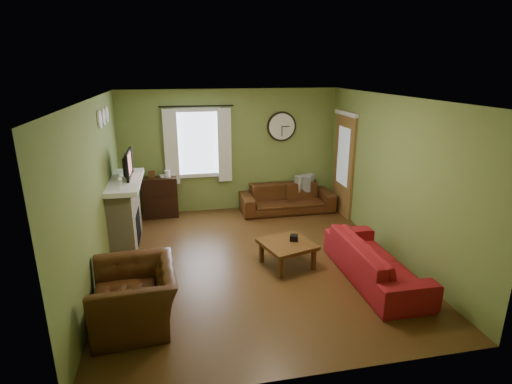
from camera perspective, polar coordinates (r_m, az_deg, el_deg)
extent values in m
cube|color=#4D2F14|center=(6.60, -0.16, -9.81)|extent=(4.60, 5.20, 0.00)
cube|color=white|center=(5.89, -0.19, 13.31)|extent=(4.60, 5.20, 0.00)
cube|color=olive|center=(6.12, -21.80, -0.21)|extent=(0.00, 5.20, 2.60)
cube|color=olive|center=(6.93, 18.84, 2.08)|extent=(0.00, 5.20, 2.60)
cube|color=olive|center=(8.61, -3.58, 5.86)|extent=(4.60, 0.00, 2.60)
cube|color=olive|center=(3.78, 7.69, -9.90)|extent=(4.60, 0.00, 2.60)
cube|color=tan|center=(7.40, -18.18, -3.00)|extent=(0.40, 1.40, 1.10)
cube|color=black|center=(7.46, -16.55, -4.72)|extent=(0.04, 0.60, 0.55)
cube|color=white|center=(7.22, -18.38, 1.40)|extent=(0.58, 1.60, 0.08)
imported|color=black|center=(7.31, -18.26, 3.35)|extent=(0.08, 0.60, 0.35)
cube|color=#994C3F|center=(7.29, -17.68, 3.81)|extent=(0.02, 0.62, 0.36)
cylinder|color=white|center=(6.70, -21.42, 9.63)|extent=(0.28, 0.28, 0.03)
cylinder|color=white|center=(7.04, -20.97, 10.01)|extent=(0.28, 0.28, 0.03)
cylinder|color=white|center=(7.39, -20.56, 10.35)|extent=(0.28, 0.28, 0.03)
cylinder|color=black|center=(8.28, -8.50, 12.04)|extent=(0.03, 0.03, 1.50)
cube|color=white|center=(8.39, -12.02, 6.25)|extent=(0.28, 0.04, 1.55)
cube|color=white|center=(8.45, -4.50, 6.65)|extent=(0.28, 0.04, 1.55)
cube|color=brown|center=(8.57, 12.41, 3.72)|extent=(0.05, 0.90, 2.10)
imported|color=#553316|center=(8.45, -13.60, 2.83)|extent=(0.23, 0.28, 0.02)
imported|color=#42210F|center=(8.71, 4.42, -0.89)|extent=(2.00, 0.78, 0.58)
cube|color=gray|center=(8.96, 7.05, 1.28)|extent=(0.40, 0.25, 0.39)
cube|color=gray|center=(8.89, 6.67, 1.17)|extent=(0.37, 0.22, 0.35)
imported|color=maroon|center=(6.22, 16.63, -9.33)|extent=(0.80, 2.05, 0.60)
imported|color=#42210F|center=(5.21, -16.90, -14.08)|extent=(1.07, 1.20, 0.73)
cube|color=black|center=(6.39, 5.43, -6.87)|extent=(0.16, 0.16, 0.09)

